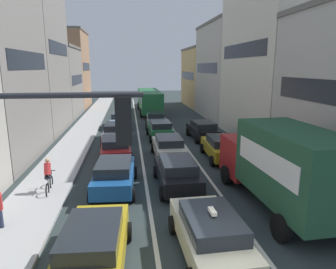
# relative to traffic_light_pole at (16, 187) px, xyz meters

# --- Properties ---
(sidewalk_left) EXTENTS (2.60, 64.00, 0.14)m
(sidewalk_left) POSITION_rel_traffic_light_pole_xyz_m (-2.25, 21.60, -3.75)
(sidewalk_left) COLOR #A8A8A8
(sidewalk_left) RESTS_ON ground
(lane_stripe_left) EXTENTS (0.16, 60.00, 0.01)m
(lane_stripe_left) POSITION_rel_traffic_light_pole_xyz_m (2.75, 21.60, -3.81)
(lane_stripe_left) COLOR silver
(lane_stripe_left) RESTS_ON ground
(lane_stripe_right) EXTENTS (0.16, 60.00, 0.01)m
(lane_stripe_right) POSITION_rel_traffic_light_pole_xyz_m (6.15, 21.60, -3.81)
(lane_stripe_right) COLOR silver
(lane_stripe_right) RESTS_ON ground
(building_row_left) EXTENTS (7.20, 43.90, 13.86)m
(building_row_left) POSITION_rel_traffic_light_pole_xyz_m (-7.55, 23.59, 1.78)
(building_row_left) COLOR #B2ADA3
(building_row_left) RESTS_ON ground
(building_row_right) EXTENTS (7.20, 43.90, 13.25)m
(building_row_right) POSITION_rel_traffic_light_pole_xyz_m (14.35, 23.16, 1.55)
(building_row_right) COLOR tan
(building_row_right) RESTS_ON ground
(traffic_light_pole) EXTENTS (3.58, 0.38, 5.50)m
(traffic_light_pole) POSITION_rel_traffic_light_pole_xyz_m (0.00, 0.00, 0.00)
(traffic_light_pole) COLOR #2D2D33
(traffic_light_pole) RESTS_ON ground
(removalist_box_truck) EXTENTS (2.93, 7.78, 3.58)m
(removalist_box_truck) POSITION_rel_traffic_light_pole_xyz_m (8.15, 5.92, -1.84)
(removalist_box_truck) COLOR #A51E1E
(removalist_box_truck) RESTS_ON ground
(taxi_centre_lane_front) EXTENTS (2.18, 4.36, 1.66)m
(taxi_centre_lane_front) POSITION_rel_traffic_light_pole_xyz_m (4.41, 3.05, -3.02)
(taxi_centre_lane_front) COLOR beige
(taxi_centre_lane_front) RESTS_ON ground
(sedan_left_lane_front) EXTENTS (2.24, 4.39, 1.49)m
(sedan_left_lane_front) POSITION_rel_traffic_light_pole_xyz_m (0.86, 2.80, -3.02)
(sedan_left_lane_front) COLOR #B29319
(sedan_left_lane_front) RESTS_ON ground
(sedan_centre_lane_second) EXTENTS (2.10, 4.32, 1.49)m
(sedan_centre_lane_second) POSITION_rel_traffic_light_pole_xyz_m (4.27, 8.69, -3.02)
(sedan_centre_lane_second) COLOR black
(sedan_centre_lane_second) RESTS_ON ground
(wagon_left_lane_second) EXTENTS (2.25, 4.39, 1.49)m
(wagon_left_lane_second) POSITION_rel_traffic_light_pole_xyz_m (1.21, 8.80, -3.02)
(wagon_left_lane_second) COLOR #194C8C
(wagon_left_lane_second) RESTS_ON ground
(hatchback_centre_lane_third) EXTENTS (2.07, 4.30, 1.49)m
(hatchback_centre_lane_third) POSITION_rel_traffic_light_pole_xyz_m (4.49, 13.58, -3.02)
(hatchback_centre_lane_third) COLOR beige
(hatchback_centre_lane_third) RESTS_ON ground
(sedan_left_lane_third) EXTENTS (2.25, 4.39, 1.49)m
(sedan_left_lane_third) POSITION_rel_traffic_light_pole_xyz_m (1.06, 13.81, -3.02)
(sedan_left_lane_third) COLOR #A51E1E
(sedan_left_lane_third) RESTS_ON ground
(coupe_centre_lane_fourth) EXTENTS (2.13, 4.33, 1.49)m
(coupe_centre_lane_fourth) POSITION_rel_traffic_light_pole_xyz_m (4.52, 19.28, -3.02)
(coupe_centre_lane_fourth) COLOR #19592D
(coupe_centre_lane_fourth) RESTS_ON ground
(sedan_left_lane_fourth) EXTENTS (2.22, 4.38, 1.49)m
(sedan_left_lane_fourth) POSITION_rel_traffic_light_pole_xyz_m (0.91, 18.72, -3.02)
(sedan_left_lane_fourth) COLOR silver
(sedan_left_lane_fourth) RESTS_ON ground
(sedan_centre_lane_fifth) EXTENTS (2.29, 4.41, 1.49)m
(sedan_centre_lane_fifth) POSITION_rel_traffic_light_pole_xyz_m (4.62, 24.26, -3.02)
(sedan_centre_lane_fifth) COLOR gray
(sedan_centre_lane_fifth) RESTS_ON ground
(sedan_left_lane_fifth) EXTENTS (2.12, 4.33, 1.49)m
(sedan_left_lane_fifth) POSITION_rel_traffic_light_pole_xyz_m (1.06, 24.58, -3.02)
(sedan_left_lane_fifth) COLOR #759EB7
(sedan_left_lane_fifth) RESTS_ON ground
(sedan_right_lane_behind_truck) EXTENTS (2.19, 4.36, 1.49)m
(sedan_right_lane_behind_truck) POSITION_rel_traffic_light_pole_xyz_m (7.86, 13.03, -3.02)
(sedan_right_lane_behind_truck) COLOR #B29319
(sedan_right_lane_behind_truck) RESTS_ON ground
(wagon_right_lane_far) EXTENTS (2.23, 4.38, 1.49)m
(wagon_right_lane_far) POSITION_rel_traffic_light_pole_xyz_m (8.01, 18.58, -3.02)
(wagon_right_lane_far) COLOR black
(wagon_right_lane_far) RESTS_ON ground
(bus_mid_queue_primary) EXTENTS (2.87, 10.52, 2.90)m
(bus_mid_queue_primary) POSITION_rel_traffic_light_pole_xyz_m (4.64, 33.66, -2.06)
(bus_mid_queue_primary) COLOR #1E6033
(bus_mid_queue_primary) RESTS_ON ground
(cyclist_on_sidewalk) EXTENTS (0.50, 1.73, 1.72)m
(cyclist_on_sidewalk) POSITION_rel_traffic_light_pole_xyz_m (-1.85, 8.75, -2.97)
(cyclist_on_sidewalk) COLOR black
(cyclist_on_sidewalk) RESTS_ON ground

